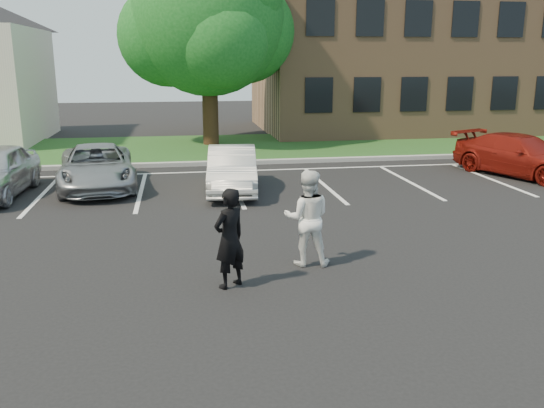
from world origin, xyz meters
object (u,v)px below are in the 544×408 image
at_px(office_building, 458,52).
at_px(car_white_sedan, 232,169).
at_px(tree, 210,22).
at_px(car_silver_minivan, 97,167).
at_px(man_black_suit, 229,238).
at_px(car_red_compact, 521,156).
at_px(man_white_shirt, 307,218).

distance_m(office_building, car_white_sedan, 20.45).
xyz_separation_m(tree, car_silver_minivan, (-4.02, -8.36, -4.70)).
bearing_deg(man_black_suit, tree, -129.16).
relative_size(car_white_sedan, car_red_compact, 0.84).
relative_size(office_building, tree, 2.55).
xyz_separation_m(office_building, man_white_shirt, (-13.31, -20.86, -3.24)).
xyz_separation_m(office_building, car_red_compact, (-4.35, -13.64, -3.47)).
bearing_deg(car_red_compact, car_silver_minivan, 155.57).
xyz_separation_m(tree, car_red_compact, (9.74, -8.69, -4.67)).
bearing_deg(car_white_sedan, car_silver_minivan, 170.49).
distance_m(tree, car_red_compact, 13.86).
bearing_deg(car_silver_minivan, man_white_shirt, -64.65).
xyz_separation_m(man_black_suit, man_white_shirt, (1.55, 0.89, 0.04)).
height_order(man_white_shirt, car_silver_minivan, man_white_shirt).
distance_m(tree, car_white_sedan, 10.53).
relative_size(tree, car_red_compact, 1.87).
bearing_deg(office_building, car_silver_minivan, -143.66).
bearing_deg(tree, car_silver_minivan, -115.67).
bearing_deg(man_black_suit, car_white_sedan, -132.32).
bearing_deg(man_white_shirt, car_silver_minivan, -46.79).
bearing_deg(office_building, car_red_compact, -107.69).
xyz_separation_m(man_white_shirt, car_silver_minivan, (-4.80, 7.55, -0.27)).
relative_size(man_white_shirt, car_white_sedan, 0.46).
height_order(car_silver_minivan, car_red_compact, car_red_compact).
bearing_deg(tree, car_red_compact, -41.74).
relative_size(man_black_suit, car_red_compact, 0.37).
bearing_deg(man_white_shirt, office_building, -111.78).
xyz_separation_m(car_silver_minivan, car_white_sedan, (4.00, -1.06, 0.00)).
distance_m(tree, man_black_suit, 17.40).
bearing_deg(tree, car_white_sedan, -90.15).
xyz_separation_m(car_white_sedan, car_red_compact, (9.76, 0.74, 0.03)).
relative_size(car_silver_minivan, car_white_sedan, 1.18).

